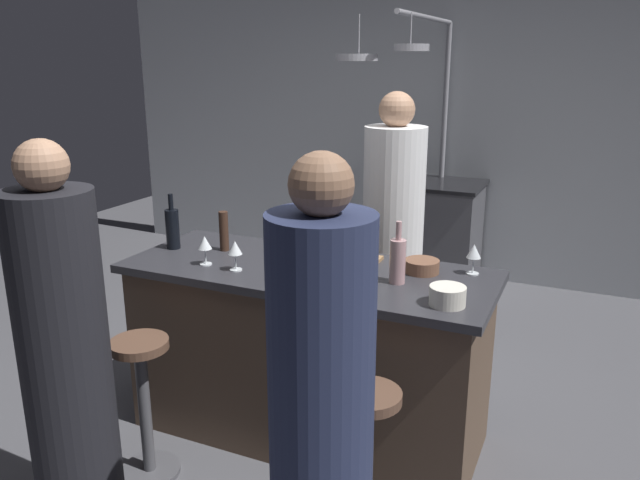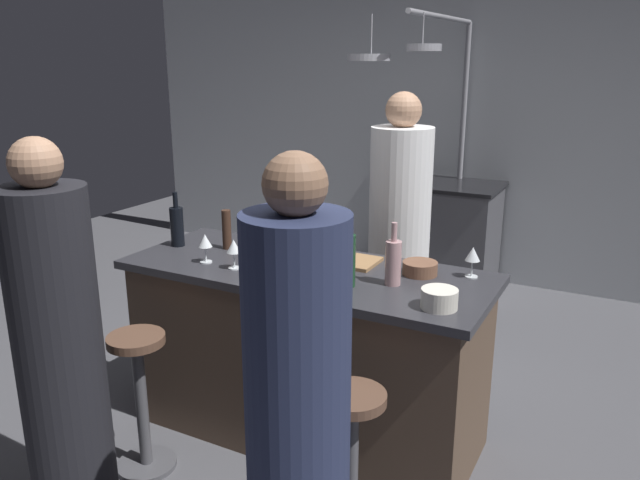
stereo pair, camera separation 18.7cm
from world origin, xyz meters
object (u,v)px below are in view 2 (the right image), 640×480
(pepper_mill, at_px, (227,230))
(wine_bottle_amber, at_px, (302,247))
(wine_bottle_dark, at_px, (177,225))
(chef, at_px, (399,249))
(mixing_bowl_wooden, at_px, (420,268))
(bar_stool_right, at_px, (351,464))
(guest_left, at_px, (60,354))
(wine_glass_near_right_guest, at_px, (205,242))
(mixing_bowl_ceramic, at_px, (439,299))
(wine_glass_near_left_guest, at_px, (473,256))
(bar_stool_left, at_px, (141,396))
(wine_glass_by_chef, at_px, (234,248))
(cutting_board, at_px, (346,260))
(guest_right, at_px, (298,419))
(wine_bottle_green, at_px, (347,259))
(wine_bottle_rose, at_px, (393,261))
(stove_range, at_px, (448,235))

(pepper_mill, distance_m, wine_bottle_amber, 0.57)
(pepper_mill, xyz_separation_m, wine_bottle_dark, (-0.27, -0.08, 0.01))
(chef, relative_size, wine_bottle_dark, 5.76)
(chef, distance_m, wine_bottle_amber, 0.96)
(pepper_mill, distance_m, mixing_bowl_wooden, 1.05)
(bar_stool_right, bearing_deg, wine_bottle_dark, 154.89)
(guest_left, xyz_separation_m, wine_glass_near_right_guest, (0.09, 0.83, 0.26))
(guest_left, relative_size, mixing_bowl_ceramic, 10.71)
(wine_bottle_amber, xyz_separation_m, wine_glass_near_left_guest, (0.72, 0.31, -0.02))
(bar_stool_left, bearing_deg, wine_glass_by_chef, 62.28)
(cutting_board, distance_m, wine_bottle_dark, 0.94)
(cutting_board, xyz_separation_m, wine_glass_near_right_guest, (-0.61, -0.33, 0.10))
(guest_left, distance_m, mixing_bowl_ceramic, 1.53)
(cutting_board, distance_m, pepper_mill, 0.67)
(guest_right, distance_m, mixing_bowl_ceramic, 0.82)
(bar_stool_right, bearing_deg, mixing_bowl_ceramic, 66.42)
(guest_left, height_order, mixing_bowl_wooden, guest_left)
(chef, distance_m, wine_glass_near_right_guest, 1.21)
(guest_left, height_order, pepper_mill, guest_left)
(pepper_mill, height_order, wine_glass_by_chef, pepper_mill)
(guest_left, height_order, wine_bottle_green, guest_left)
(chef, relative_size, wine_bottle_rose, 5.93)
(cutting_board, height_order, wine_bottle_rose, wine_bottle_rose)
(bar_stool_left, xyz_separation_m, wine_glass_by_chef, (0.23, 0.45, 0.63))
(wine_glass_near_left_guest, bearing_deg, mixing_bowl_ceramic, -92.58)
(guest_right, xyz_separation_m, wine_bottle_rose, (-0.05, 0.94, 0.26))
(wine_glass_near_left_guest, bearing_deg, bar_stool_left, -146.16)
(chef, height_order, cutting_board, chef)
(wine_bottle_amber, bearing_deg, wine_bottle_green, -12.40)
(stove_range, xyz_separation_m, chef, (0.16, -1.61, 0.34))
(wine_glass_near_right_guest, bearing_deg, wine_bottle_green, 2.05)
(wine_bottle_amber, height_order, wine_glass_by_chef, wine_bottle_amber)
(guest_left, xyz_separation_m, pepper_mill, (0.05, 1.07, 0.26))
(stove_range, relative_size, wine_bottle_rose, 3.11)
(guest_left, relative_size, mixing_bowl_wooden, 9.82)
(bar_stool_left, relative_size, wine_bottle_green, 2.12)
(wine_bottle_rose, bearing_deg, guest_left, -136.71)
(wine_bottle_dark, bearing_deg, wine_bottle_amber, -5.67)
(bar_stool_left, distance_m, wine_bottle_dark, 0.93)
(bar_stool_left, xyz_separation_m, wine_bottle_rose, (0.99, 0.60, 0.63))
(bar_stool_left, xyz_separation_m, bar_stool_right, (1.07, 0.00, 0.00))
(bar_stool_left, xyz_separation_m, wine_bottle_green, (0.82, 0.48, 0.65))
(wine_bottle_dark, height_order, wine_bottle_rose, wine_bottle_dark)
(pepper_mill, bearing_deg, stove_range, 77.63)
(bar_stool_left, bearing_deg, guest_left, -95.89)
(bar_stool_right, distance_m, wine_bottle_amber, 0.99)
(wine_bottle_dark, bearing_deg, bar_stool_left, -67.42)
(wine_glass_near_right_guest, relative_size, mixing_bowl_ceramic, 0.97)
(wine_glass_near_right_guest, bearing_deg, guest_left, -96.41)
(bar_stool_right, relative_size, mixing_bowl_wooden, 4.16)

